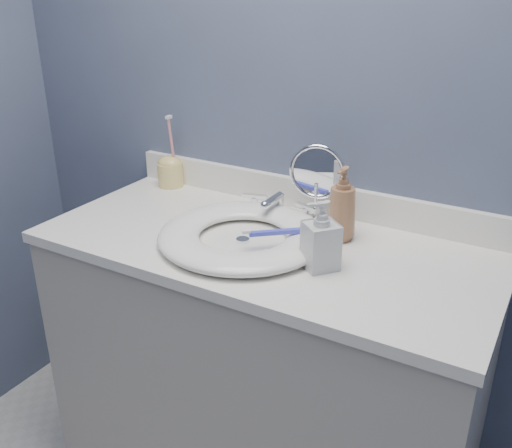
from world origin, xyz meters
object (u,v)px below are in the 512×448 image
Objects in this scene: makeup_mirror at (317,181)px; toothbrush_holder at (170,170)px; soap_bottle_clear at (321,235)px; soap_bottle_amber at (342,204)px.

toothbrush_holder reaches higher than makeup_mirror.
toothbrush_holder reaches higher than soap_bottle_clear.
makeup_mirror reaches higher than soap_bottle_clear.
makeup_mirror is at bearing 156.83° from soap_bottle_clear.
toothbrush_holder is (-0.65, 0.10, -0.05)m from soap_bottle_amber.
soap_bottle_clear is 0.71× the size of toothbrush_holder.
soap_bottle_amber reaches higher than soap_bottle_clear.
makeup_mirror is at bearing -4.59° from toothbrush_holder.
makeup_mirror reaches higher than soap_bottle_amber.
toothbrush_holder reaches higher than soap_bottle_amber.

